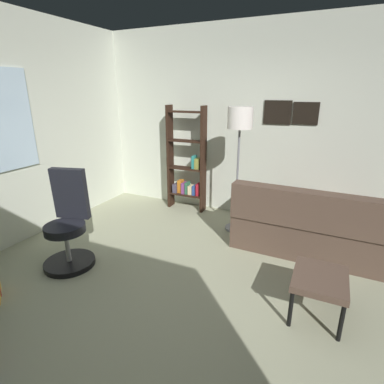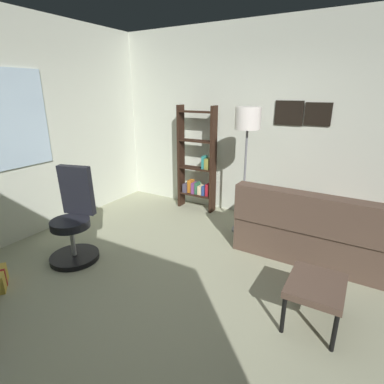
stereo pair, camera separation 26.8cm
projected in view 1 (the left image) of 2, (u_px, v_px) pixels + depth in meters
name	position (u px, v px, depth m)	size (l,w,h in m)	color
ground_plane	(194.00, 306.00, 2.89)	(4.73, 5.20, 0.10)	#9C9E81
wall_right_with_frames	(262.00, 125.00, 4.50)	(0.12, 5.20, 2.86)	silver
couch	(317.00, 223.00, 3.86)	(1.64, 1.78, 0.86)	brown
footstool	(320.00, 281.00, 2.60)	(0.53, 0.44, 0.40)	brown
office_chair	(68.00, 229.00, 3.40)	(0.57, 0.56, 1.10)	black
bookshelf	(187.00, 165.00, 4.93)	(0.18, 0.64, 1.70)	black
floor_lamp	(240.00, 129.00, 3.94)	(0.33, 0.33, 1.72)	slate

